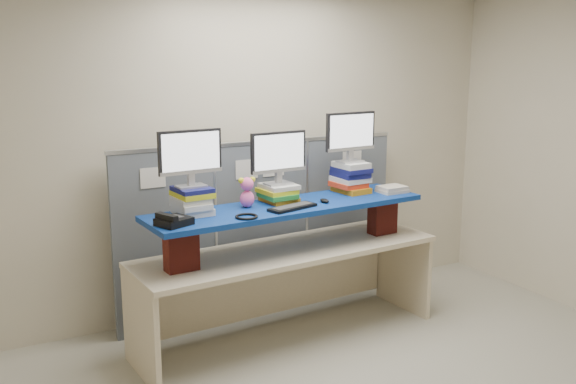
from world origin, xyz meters
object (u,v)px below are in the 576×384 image
desk (288,267)px  monitor_right (351,134)px  desk_phone (173,221)px  keyboard (292,207)px  monitor_center (278,155)px  monitor_left (190,155)px  blue_board (288,207)px

desk → monitor_right: 1.21m
desk_phone → keyboard: bearing=-20.3°
monitor_center → monitor_left: bearing=-180.0°
monitor_right → keyboard: bearing=-160.9°
desk → monitor_center: bearing=96.4°
blue_board → monitor_left: 0.88m
desk → monitor_right: size_ratio=5.26×
monitor_left → monitor_right: size_ratio=1.00×
blue_board → desk_phone: size_ratio=8.44×
blue_board → monitor_center: size_ratio=4.69×
desk → blue_board: bearing=91.4°
desk → desk_phone: desk_phone is taller
desk → monitor_left: size_ratio=5.26×
desk → monitor_center: 0.89m
monitor_right → desk: bearing=-170.2°
desk → keyboard: keyboard is taller
monitor_left → blue_board: bearing=-9.0°
desk → keyboard: bearing=-108.0°
monitor_right → desk_phone: (-1.65, -0.34, -0.46)m
keyboard → desk_phone: desk_phone is taller
monitor_center → desk_phone: bearing=-166.8°
blue_board → desk_phone: (-0.98, -0.18, 0.05)m
monitor_left → desk_phone: size_ratio=1.80×
blue_board → monitor_right: size_ratio=4.69×
monitor_center → monitor_right: monitor_right is taller
desk → desk_phone: (-0.98, -0.18, 0.54)m
monitor_center → monitor_right: 0.71m
blue_board → monitor_center: 0.41m
keyboard → desk: bearing=61.0°
desk → desk_phone: 1.13m
monitor_left → keyboard: (0.72, -0.20, -0.42)m
monitor_center → keyboard: bearing=-96.8°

